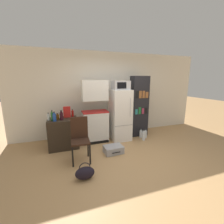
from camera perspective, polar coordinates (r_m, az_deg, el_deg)
ground_plane at (r=3.64m, az=7.78°, el=-17.84°), size 24.00×24.00×0.00m
wall_back at (r=5.10m, az=0.11°, el=6.88°), size 6.40×0.10×2.69m
side_table at (r=4.32m, az=-18.05°, el=-7.59°), size 0.77×0.63×0.79m
kitchen_hutch at (r=4.39m, az=-6.47°, el=-0.95°), size 0.73×0.45×1.80m
refrigerator at (r=4.55m, az=3.13°, el=-1.15°), size 0.57×0.61×1.53m
microwave at (r=4.43m, az=3.27°, el=10.17°), size 0.48×0.40×0.26m
bookshelf at (r=4.93m, az=10.23°, el=2.09°), size 0.55×0.33×1.93m
bottle_ketchup_red at (r=4.39m, az=-14.80°, el=-0.49°), size 0.07×0.07×0.21m
bottle_blue_soda at (r=4.02m, az=-21.10°, el=-1.86°), size 0.09×0.09×0.24m
bottle_amber_beer at (r=4.18m, az=-20.01°, el=-1.72°), size 0.08×0.08×0.16m
bottle_wine_dark at (r=4.07m, az=-18.72°, el=-1.45°), size 0.08×0.08×0.25m
bottle_clear_short at (r=4.16m, az=-23.02°, el=-1.84°), size 0.07×0.07×0.20m
bottle_green_tall at (r=4.10m, az=-21.85°, el=-1.54°), size 0.06×0.06×0.26m
bowl at (r=4.37m, az=-19.88°, el=-1.75°), size 0.18×0.18×0.05m
cereal_box at (r=4.31m, az=-16.77°, el=0.00°), size 0.19×0.07×0.30m
chair at (r=3.49m, az=-12.15°, el=-8.73°), size 0.42×0.42×1.00m
suitcase_large_flat at (r=3.90m, az=0.53°, el=-14.05°), size 0.48×0.38×0.18m
handbag at (r=3.04m, az=-10.28°, el=-21.85°), size 0.36×0.20×0.33m
water_bottle_front at (r=4.73m, az=11.98°, el=-8.78°), size 0.10×0.10×0.34m
water_bottle_middle at (r=4.93m, az=10.92°, el=-8.13°), size 0.09×0.09×0.29m
water_bottle_back at (r=4.92m, az=12.67°, el=-8.20°), size 0.08×0.08×0.30m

